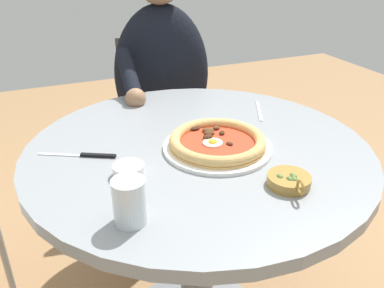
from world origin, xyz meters
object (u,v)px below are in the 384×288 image
object	(u,v)px
fork_utensil	(259,111)
dining_table	(198,198)
pizza_on_plate	(217,143)
diner_person	(163,120)
olive_pan	(289,181)
steak_knife	(88,155)
ramekin_capers	(129,170)
water_glass	(130,204)
cafe_chair_diner	(159,113)

from	to	relation	value
fork_utensil	dining_table	bearing A→B (deg)	-62.65
pizza_on_plate	diner_person	xyz separation A→B (m)	(-0.68, 0.08, -0.22)
diner_person	olive_pan	bearing A→B (deg)	-0.40
steak_knife	fork_utensil	world-z (taller)	steak_knife
ramekin_capers	fork_utensil	xyz separation A→B (m)	(-0.23, 0.49, -0.01)
fork_utensil	diner_person	world-z (taller)	diner_person
diner_person	water_glass	bearing A→B (deg)	-22.49
dining_table	olive_pan	size ratio (longest dim) A/B	7.58
pizza_on_plate	olive_pan	bearing A→B (deg)	17.42
diner_person	steak_knife	bearing A→B (deg)	-34.24
steak_knife	cafe_chair_diner	bearing A→B (deg)	149.45
steak_knife	fork_utensil	xyz separation A→B (m)	(-0.09, 0.57, -0.00)
fork_utensil	diner_person	xyz separation A→B (m)	(-0.50, -0.16, -0.21)
steak_knife	olive_pan	xyz separation A→B (m)	(0.32, 0.40, 0.01)
cafe_chair_diner	pizza_on_plate	bearing A→B (deg)	-7.21
water_glass	steak_knife	size ratio (longest dim) A/B	0.51
pizza_on_plate	diner_person	world-z (taller)	diner_person
dining_table	ramekin_capers	world-z (taller)	ramekin_capers
olive_pan	cafe_chair_diner	world-z (taller)	cafe_chair_diner
pizza_on_plate	ramekin_capers	xyz separation A→B (m)	(0.04, -0.25, -0.00)
water_glass	fork_utensil	size ratio (longest dim) A/B	0.62
fork_utensil	cafe_chair_diner	size ratio (longest dim) A/B	0.18
dining_table	diner_person	size ratio (longest dim) A/B	0.78
steak_knife	diner_person	size ratio (longest dim) A/B	0.16
water_glass	steak_knife	world-z (taller)	water_glass
steak_knife	cafe_chair_diner	world-z (taller)	cafe_chair_diner
pizza_on_plate	water_glass	distance (m)	0.36
water_glass	olive_pan	bearing A→B (deg)	87.99
pizza_on_plate	water_glass	size ratio (longest dim) A/B	3.06
water_glass	ramekin_capers	xyz separation A→B (m)	(-0.17, 0.04, -0.03)
water_glass	ramekin_capers	distance (m)	0.18
pizza_on_plate	steak_knife	xyz separation A→B (m)	(-0.09, -0.33, -0.01)
steak_knife	olive_pan	size ratio (longest dim) A/B	1.51
dining_table	fork_utensil	world-z (taller)	fork_utensil
pizza_on_plate	diner_person	size ratio (longest dim) A/B	0.24
steak_knife	fork_utensil	size ratio (longest dim) A/B	1.21
pizza_on_plate	steak_knife	distance (m)	0.34
steak_knife	cafe_chair_diner	size ratio (longest dim) A/B	0.22
dining_table	steak_knife	distance (m)	0.34
steak_knife	fork_utensil	bearing A→B (deg)	99.43
water_glass	fork_utensil	xyz separation A→B (m)	(-0.40, 0.53, -0.04)
olive_pan	ramekin_capers	bearing A→B (deg)	-119.56
ramekin_capers	water_glass	bearing A→B (deg)	-13.43
water_glass	cafe_chair_diner	xyz separation A→B (m)	(-1.03, 0.40, -0.27)
water_glass	olive_pan	distance (m)	0.36
water_glass	ramekin_capers	world-z (taller)	water_glass
olive_pan	cafe_chair_diner	distance (m)	1.07
ramekin_capers	diner_person	world-z (taller)	diner_person
diner_person	cafe_chair_diner	bearing A→B (deg)	168.95
diner_person	cafe_chair_diner	size ratio (longest dim) A/B	1.40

